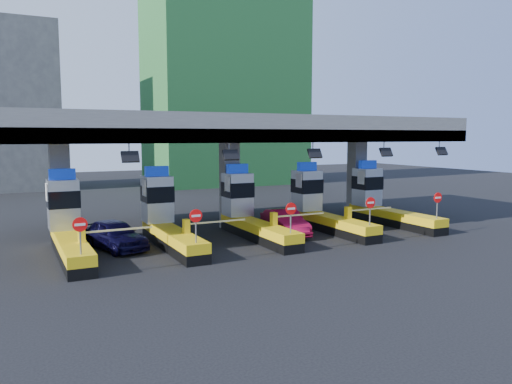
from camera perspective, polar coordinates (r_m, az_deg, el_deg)
name	(u,v)px	position (r m, az deg, el deg)	size (l,w,h in m)	color
ground	(250,236)	(29.27, -0.65, -5.10)	(120.00, 120.00, 0.00)	black
toll_canopy	(230,131)	(31.29, -2.98, 6.93)	(28.00, 12.09, 7.00)	slate
toll_lane_far_left	(67,226)	(26.56, -20.75, -3.64)	(4.43, 8.00, 4.16)	black
toll_lane_left	(165,218)	(27.50, -10.33, -3.00)	(4.43, 8.00, 4.16)	black
toll_lane_center	(248,212)	(29.27, -0.89, -2.32)	(4.43, 8.00, 4.16)	black
toll_lane_right	(320,207)	(31.74, 7.27, -1.69)	(4.43, 8.00, 4.16)	black
toll_lane_far_right	(381,202)	(34.76, 14.13, -1.13)	(4.43, 8.00, 4.16)	black
bg_building_scaffold	(224,70)	(63.31, -3.69, 13.80)	(18.00, 12.00, 28.00)	#1E5926
van	(115,235)	(26.87, -15.86, -4.70)	(1.83, 4.56, 1.55)	black
red_car	(285,222)	(29.65, 3.31, -3.49)	(1.59, 4.55, 1.50)	maroon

